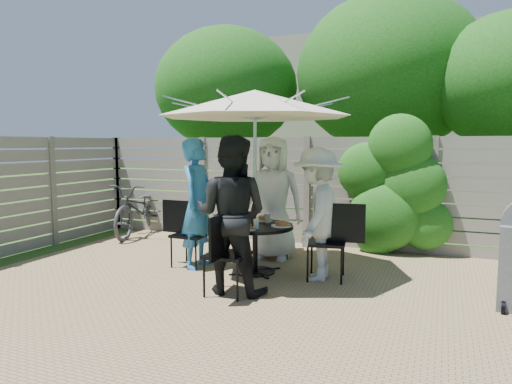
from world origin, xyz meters
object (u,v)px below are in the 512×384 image
at_px(person_back, 273,198).
at_px(person_left, 198,204).
at_px(person_front, 231,215).
at_px(person_right, 317,214).
at_px(plate_right, 281,225).
at_px(glass_front, 256,223).
at_px(glass_back, 254,216).
at_px(glass_left, 234,220).
at_px(chair_back, 276,238).
at_px(patio_table, 255,240).
at_px(coffee_cup, 267,218).
at_px(plate_back, 263,219).
at_px(syrup_jug, 252,218).
at_px(bicycle, 140,209).
at_px(chair_front, 227,271).
at_px(plate_front, 246,228).
at_px(plate_left, 230,222).
at_px(chair_left, 190,247).
at_px(chair_right, 327,257).
at_px(umbrella, 255,104).

relative_size(person_back, person_left, 1.02).
bearing_deg(person_front, person_right, -135.00).
xyz_separation_m(plate_right, glass_front, (-0.24, -0.27, 0.05)).
xyz_separation_m(glass_back, glass_left, (-0.13, -0.37, 0.00)).
xyz_separation_m(chair_back, person_front, (0.11, -1.79, 0.62)).
xyz_separation_m(patio_table, coffee_cup, (0.09, 0.23, 0.26)).
distance_m(plate_back, syrup_jug, 0.32).
bearing_deg(bicycle, syrup_jug, -38.35).
xyz_separation_m(chair_front, plate_front, (-0.04, 0.61, 0.39)).
bearing_deg(chair_front, person_left, 41.42).
distance_m(patio_table, chair_front, 0.98).
xyz_separation_m(patio_table, glass_front, (0.12, -0.25, 0.27)).
relative_size(person_right, plate_back, 6.48).
xyz_separation_m(chair_front, plate_left, (-0.42, 0.94, 0.39)).
relative_size(person_front, glass_back, 13.00).
distance_m(person_right, plate_back, 0.92).
height_order(chair_left, plate_front, chair_left).
relative_size(chair_left, plate_right, 3.60).
bearing_deg(plate_back, person_right, -19.89).
distance_m(person_left, chair_front, 1.41).
relative_size(plate_left, bicycle, 0.14).
bearing_deg(plate_left, plate_right, 3.56).
relative_size(chair_back, glass_front, 6.97).
bearing_deg(chair_front, patio_table, 0.75).
bearing_deg(plate_front, person_front, -86.44).
relative_size(plate_left, glass_back, 1.86).
height_order(chair_right, glass_left, chair_right).
bearing_deg(plate_back, umbrella, -86.44).
height_order(chair_right, plate_right, chair_right).
bearing_deg(glass_back, patio_table, -64.44).
bearing_deg(glass_left, bicycle, 148.65).
bearing_deg(person_right, umbrella, -90.00).
height_order(umbrella, chair_front, umbrella).
height_order(chair_right, glass_front, chair_right).
bearing_deg(person_front, plate_right, -113.45).
bearing_deg(chair_front, person_right, -39.90).
relative_size(chair_left, person_front, 0.51).
distance_m(glass_left, glass_front, 0.40).
relative_size(chair_left, chair_right, 0.95).
bearing_deg(chair_right, chair_front, 39.89).
xyz_separation_m(person_front, plate_back, (-0.07, 1.19, -0.23)).
height_order(umbrella, plate_left, umbrella).
relative_size(person_right, bicycle, 0.89).
distance_m(chair_right, person_right, 0.56).
distance_m(person_left, glass_back, 0.79).
distance_m(person_left, plate_right, 1.21).
bearing_deg(glass_left, chair_left, 175.02).
height_order(glass_back, coffee_cup, glass_back).
relative_size(umbrella, glass_left, 18.85).
relative_size(person_right, plate_right, 6.48).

